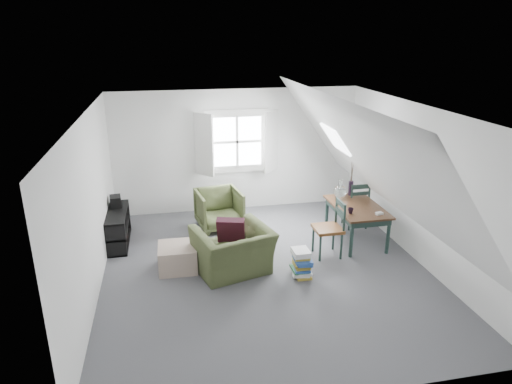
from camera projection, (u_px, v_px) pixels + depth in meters
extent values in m
plane|color=#4F4F54|center=(266.00, 270.00, 7.20)|extent=(5.50, 5.50, 0.00)
plane|color=white|center=(267.00, 112.00, 6.37)|extent=(5.50, 5.50, 0.00)
plane|color=white|center=(237.00, 151.00, 9.33)|extent=(5.00, 0.00, 5.00)
plane|color=white|center=(331.00, 294.00, 4.25)|extent=(5.00, 0.00, 5.00)
plane|color=white|center=(91.00, 208.00, 6.32)|extent=(0.00, 5.50, 5.50)
plane|color=white|center=(419.00, 185.00, 7.26)|extent=(0.00, 5.50, 5.50)
plane|color=white|center=(158.00, 167.00, 6.32)|extent=(3.19, 5.50, 4.48)
plane|color=white|center=(366.00, 156.00, 6.90)|extent=(3.19, 5.50, 4.48)
cube|color=white|center=(237.00, 141.00, 9.24)|extent=(1.30, 0.04, 1.30)
cube|color=white|center=(204.00, 145.00, 8.97)|extent=(0.35, 0.35, 1.25)
cube|color=white|center=(271.00, 142.00, 9.22)|extent=(0.35, 0.35, 1.25)
cube|color=white|center=(237.00, 142.00, 9.23)|extent=(1.00, 0.02, 1.00)
cube|color=white|center=(237.00, 142.00, 9.22)|extent=(1.08, 0.04, 0.05)
cube|color=white|center=(237.00, 142.00, 9.22)|extent=(0.05, 0.04, 1.08)
cube|color=white|center=(335.00, 139.00, 8.12)|extent=(0.35, 0.75, 0.47)
imported|color=#3E4825|center=(233.00, 271.00, 7.16)|extent=(1.33, 1.23, 0.72)
imported|color=#3E4825|center=(220.00, 227.00, 8.78)|extent=(0.91, 0.93, 0.75)
cube|color=#380F1D|center=(231.00, 230.00, 7.09)|extent=(0.48, 0.36, 0.45)
cube|color=tan|center=(178.00, 257.00, 7.18)|extent=(0.60, 0.60, 0.39)
cube|color=#341E11|center=(357.00, 207.00, 8.02)|extent=(0.79, 1.32, 0.04)
cube|color=#1E332E|center=(357.00, 210.00, 8.04)|extent=(0.71, 1.24, 0.11)
cylinder|color=#1E332E|center=(351.00, 240.00, 7.52)|extent=(0.06, 0.06, 0.63)
cylinder|color=#1E332E|center=(388.00, 236.00, 7.64)|extent=(0.06, 0.06, 0.63)
cylinder|color=#1E332E|center=(327.00, 213.00, 8.61)|extent=(0.06, 0.06, 0.63)
cylinder|color=#1E332E|center=(359.00, 211.00, 8.74)|extent=(0.06, 0.06, 0.63)
sphere|color=silver|center=(340.00, 191.00, 8.36)|extent=(0.24, 0.24, 0.24)
cylinder|color=silver|center=(341.00, 183.00, 8.31)|extent=(0.08, 0.08, 0.13)
cylinder|color=black|center=(351.00, 188.00, 8.49)|extent=(0.09, 0.09, 0.27)
cylinder|color=#3F2D1E|center=(352.00, 173.00, 8.39)|extent=(0.03, 0.06, 0.49)
cylinder|color=#3F2D1E|center=(352.00, 173.00, 8.41)|extent=(0.05, 0.07, 0.49)
cylinder|color=#3F2D1E|center=(352.00, 173.00, 8.38)|extent=(0.06, 0.08, 0.48)
imported|color=black|center=(350.00, 213.00, 7.69)|extent=(0.12, 0.12, 0.09)
cube|color=white|center=(379.00, 213.00, 7.63)|extent=(0.13, 0.10, 0.04)
cube|color=brown|center=(355.00, 204.00, 8.68)|extent=(0.43, 0.43, 0.05)
cylinder|color=#1E332E|center=(359.00, 211.00, 8.95)|extent=(0.04, 0.04, 0.44)
cylinder|color=#1E332E|center=(367.00, 218.00, 8.63)|extent=(0.04, 0.04, 0.44)
cylinder|color=#1E332E|center=(343.00, 213.00, 8.89)|extent=(0.04, 0.04, 0.44)
cylinder|color=#1E332E|center=(349.00, 219.00, 8.57)|extent=(0.04, 0.04, 0.44)
cylinder|color=#1E332E|center=(369.00, 195.00, 8.46)|extent=(0.04, 0.04, 0.46)
cylinder|color=#1E332E|center=(352.00, 197.00, 8.39)|extent=(0.04, 0.04, 0.46)
cube|color=#1E332E|center=(361.00, 187.00, 8.37)|extent=(0.35, 0.03, 0.08)
cube|color=#1E332E|center=(361.00, 193.00, 8.41)|extent=(0.35, 0.03, 0.06)
cube|color=brown|center=(328.00, 229.00, 7.52)|extent=(0.45, 0.45, 0.05)
cylinder|color=#1E332E|center=(313.00, 239.00, 7.74)|extent=(0.04, 0.04, 0.46)
cylinder|color=#1E332E|center=(333.00, 237.00, 7.81)|extent=(0.04, 0.04, 0.46)
cylinder|color=#1E332E|center=(320.00, 248.00, 7.41)|extent=(0.04, 0.04, 0.46)
cylinder|color=#1E332E|center=(341.00, 246.00, 7.47)|extent=(0.04, 0.04, 0.46)
cylinder|color=#1E332E|center=(336.00, 211.00, 7.65)|extent=(0.04, 0.04, 0.48)
cylinder|color=#1E332E|center=(344.00, 219.00, 7.32)|extent=(0.04, 0.04, 0.48)
cube|color=#1E332E|center=(341.00, 204.00, 7.42)|extent=(0.03, 0.36, 0.09)
cube|color=#1E332E|center=(340.00, 212.00, 7.47)|extent=(0.03, 0.36, 0.06)
cube|color=black|center=(118.00, 242.00, 8.12)|extent=(0.39, 1.17, 0.03)
cube|color=black|center=(117.00, 228.00, 8.03)|extent=(0.39, 1.17, 0.03)
cube|color=black|center=(115.00, 212.00, 7.93)|extent=(0.39, 1.17, 0.03)
cube|color=black|center=(114.00, 241.00, 7.51)|extent=(0.39, 0.03, 0.58)
cube|color=black|center=(119.00, 216.00, 8.56)|extent=(0.39, 0.03, 0.58)
cube|color=#264C99|center=(116.00, 245.00, 7.77)|extent=(0.18, 0.19, 0.21)
cube|color=red|center=(118.00, 234.00, 8.18)|extent=(0.18, 0.23, 0.21)
cube|color=white|center=(115.00, 226.00, 7.81)|extent=(0.18, 0.21, 0.19)
cube|color=black|center=(116.00, 202.00, 8.13)|extent=(0.22, 0.28, 0.21)
cube|color=#B29933|center=(302.00, 275.00, 7.01)|extent=(0.23, 0.30, 0.04)
cube|color=white|center=(300.00, 272.00, 7.01)|extent=(0.30, 0.33, 0.04)
cube|color=white|center=(303.00, 271.00, 6.99)|extent=(0.25, 0.33, 0.04)
cube|color=#337F4C|center=(300.00, 269.00, 6.97)|extent=(0.25, 0.31, 0.03)
cube|color=#264C99|center=(302.00, 268.00, 6.94)|extent=(0.27, 0.34, 0.03)
cube|color=#B29933|center=(301.00, 265.00, 6.96)|extent=(0.23, 0.30, 0.03)
cube|color=#B29933|center=(301.00, 263.00, 6.97)|extent=(0.27, 0.33, 0.04)
cube|color=#264C99|center=(304.00, 262.00, 6.92)|extent=(0.27, 0.34, 0.04)
cube|color=#264C99|center=(303.00, 260.00, 6.90)|extent=(0.27, 0.33, 0.04)
cube|color=#B29933|center=(301.00, 256.00, 6.94)|extent=(0.25, 0.31, 0.04)
cube|color=white|center=(301.00, 254.00, 6.91)|extent=(0.25, 0.29, 0.05)
cube|color=white|center=(301.00, 251.00, 6.91)|extent=(0.25, 0.30, 0.04)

